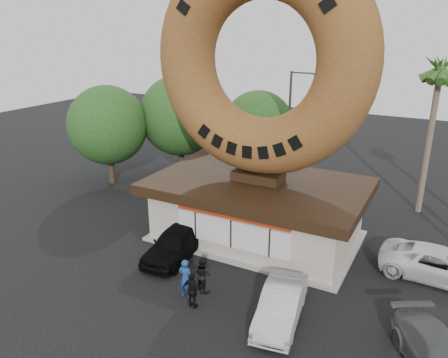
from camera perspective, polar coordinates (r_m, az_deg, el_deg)
ground at (r=19.76m, az=-3.10°, el=-14.57°), size 90.00×90.00×0.00m
donut_shop at (r=23.60m, az=4.35°, el=-3.74°), size 11.20×7.20×3.80m
giant_donut at (r=21.76m, az=4.90°, el=15.13°), size 11.25×2.87×11.25m
tree_west at (r=33.07m, az=-5.75°, el=8.24°), size 6.00×6.00×7.65m
tree_mid at (r=32.33m, az=4.49°, el=6.88°), size 5.20×5.20×6.63m
tree_far at (r=32.21m, az=-14.95°, el=6.81°), size 5.60×5.60×7.14m
palm_near at (r=28.06m, az=26.36°, el=12.14°), size 2.60×2.60×9.75m
street_lamp at (r=32.37m, az=8.74°, el=7.57°), size 2.11×0.20×8.00m
person_left at (r=19.05m, az=-5.04°, el=-12.82°), size 0.67×0.45×1.81m
person_center at (r=19.47m, az=-2.78°, el=-12.32°), size 0.94×0.84×1.60m
person_right at (r=18.46m, az=-4.13°, el=-14.33°), size 0.95×0.42×1.60m
car_black at (r=22.14m, az=-6.38°, el=-8.31°), size 2.17×4.67×1.55m
car_silver at (r=17.94m, az=7.44°, el=-15.98°), size 2.12×4.40×1.39m
car_grey at (r=17.17m, az=26.35°, el=-20.17°), size 3.94×4.87×1.32m
car_white at (r=22.55m, az=26.39°, el=-9.99°), size 5.37×2.65×1.46m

